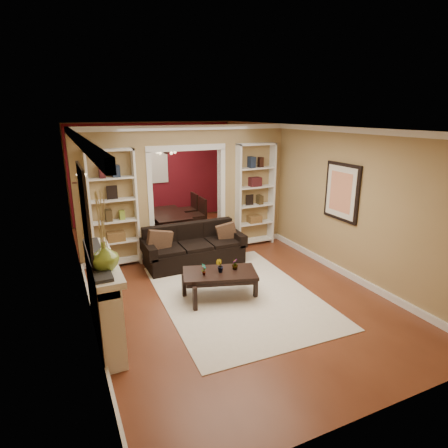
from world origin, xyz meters
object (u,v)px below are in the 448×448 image
bookshelf_left (114,209)px  bookshelf_right (255,195)px  sofa (194,246)px  fireplace (106,299)px  dining_table (169,223)px  coffee_table (220,284)px

bookshelf_left → bookshelf_right: 3.10m
sofa → bookshelf_right: (1.69, 0.58, 0.76)m
fireplace → dining_table: fireplace is taller
coffee_table → fireplace: 1.93m
fireplace → sofa: bearing=44.9°
sofa → coffee_table: bearing=-94.2°
fireplace → coffee_table: bearing=13.5°
bookshelf_left → dining_table: (1.54, 1.58, -0.88)m
sofa → dining_table: (0.12, 2.16, -0.12)m
coffee_table → fireplace: size_ratio=0.70×
sofa → bookshelf_left: bookshelf_left is taller
bookshelf_left → dining_table: size_ratio=1.52×
fireplace → dining_table: bearing=63.2°
bookshelf_left → dining_table: bearing=45.8°
bookshelf_left → fireplace: 2.65m
coffee_table → dining_table: bearing=103.6°
dining_table → bookshelf_left: bearing=135.8°
fireplace → dining_table: size_ratio=1.13×
bookshelf_right → dining_table: size_ratio=1.52×
bookshelf_left → dining_table: bookshelf_left is taller
sofa → fireplace: (-1.95, -1.95, 0.19)m
coffee_table → bookshelf_right: bearing=66.5°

